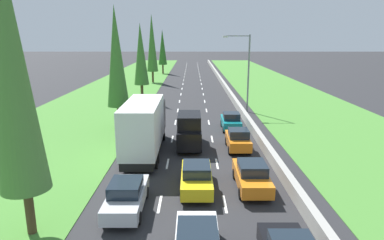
# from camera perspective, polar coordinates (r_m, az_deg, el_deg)

# --- Properties ---
(ground_plane) EXTENTS (300.00, 300.00, 0.00)m
(ground_plane) POSITION_cam_1_polar(r_m,az_deg,el_deg) (62.36, -0.05, 5.65)
(ground_plane) COLOR #28282B
(ground_plane) RESTS_ON ground
(grass_verge_left) EXTENTS (14.00, 140.00, 0.04)m
(grass_verge_left) POSITION_cam_1_polar(r_m,az_deg,el_deg) (63.62, -11.57, 5.55)
(grass_verge_left) COLOR #478433
(grass_verge_left) RESTS_ON ground
(grass_verge_right) EXTENTS (14.00, 140.00, 0.04)m
(grass_verge_right) POSITION_cam_1_polar(r_m,az_deg,el_deg) (63.99, 12.97, 5.53)
(grass_verge_right) COLOR #478433
(grass_verge_right) RESTS_ON ground
(median_barrier) EXTENTS (0.44, 120.00, 0.85)m
(median_barrier) POSITION_cam_1_polar(r_m,az_deg,el_deg) (62.56, 5.21, 6.01)
(median_barrier) COLOR #9E9B93
(median_barrier) RESTS_ON ground
(lane_markings) EXTENTS (3.64, 116.00, 0.01)m
(lane_markings) POSITION_cam_1_polar(r_m,az_deg,el_deg) (62.36, -0.05, 5.66)
(lane_markings) COLOR white
(lane_markings) RESTS_ON ground
(orange_sedan_right_lane) EXTENTS (1.82, 4.50, 1.64)m
(orange_sedan_right_lane) POSITION_cam_1_polar(r_m,az_deg,el_deg) (20.64, 9.85, -9.08)
(orange_sedan_right_lane) COLOR orange
(orange_sedan_right_lane) RESTS_ON ground
(yellow_sedan_centre_lane) EXTENTS (1.82, 4.50, 1.64)m
(yellow_sedan_centre_lane) POSITION_cam_1_polar(r_m,az_deg,el_deg) (20.14, 0.69, -9.47)
(yellow_sedan_centre_lane) COLOR yellow
(yellow_sedan_centre_lane) RESTS_ON ground
(black_van_centre_lane) EXTENTS (1.96, 4.90, 2.82)m
(black_van_centre_lane) POSITION_cam_1_polar(r_m,az_deg,el_deg) (27.52, -0.52, -1.76)
(black_van_centre_lane) COLOR black
(black_van_centre_lane) RESTS_ON ground
(silver_sedan_left_lane) EXTENTS (1.82, 4.50, 1.64)m
(silver_sedan_left_lane) POSITION_cam_1_polar(r_m,az_deg,el_deg) (18.24, -10.92, -12.31)
(silver_sedan_left_lane) COLOR silver
(silver_sedan_left_lane) RESTS_ON ground
(orange_hatchback_right_lane) EXTENTS (1.74, 3.90, 1.72)m
(orange_hatchback_right_lane) POSITION_cam_1_polar(r_m,az_deg,el_deg) (27.32, 7.62, -3.23)
(orange_hatchback_right_lane) COLOR orange
(orange_hatchback_right_lane) RESTS_ON ground
(white_box_truck_left_lane) EXTENTS (2.46, 9.40, 4.18)m
(white_box_truck_left_lane) POSITION_cam_1_polar(r_m,az_deg,el_deg) (26.02, -7.96, -1.02)
(white_box_truck_left_lane) COLOR black
(white_box_truck_left_lane) RESTS_ON ground
(teal_hatchback_right_lane) EXTENTS (1.74, 3.90, 1.72)m
(teal_hatchback_right_lane) POSITION_cam_1_polar(r_m,az_deg,el_deg) (33.08, 6.45, -0.20)
(teal_hatchback_right_lane) COLOR teal
(teal_hatchback_right_lane) RESTS_ON ground
(poplar_tree_nearest) EXTENTS (2.12, 2.12, 12.98)m
(poplar_tree_nearest) POSITION_cam_1_polar(r_m,az_deg,el_deg) (15.80, -27.88, 7.80)
(poplar_tree_nearest) COLOR #4C3823
(poplar_tree_nearest) RESTS_ON ground
(poplar_tree_second) EXTENTS (2.09, 2.09, 11.66)m
(poplar_tree_second) POSITION_cam_1_polar(r_m,az_deg,el_deg) (33.41, -12.59, 10.19)
(poplar_tree_second) COLOR #4C3823
(poplar_tree_second) RESTS_ON ground
(poplar_tree_third) EXTENTS (2.07, 2.07, 10.67)m
(poplar_tree_third) POSITION_cam_1_polar(r_m,az_deg,el_deg) (48.61, -8.61, 10.78)
(poplar_tree_third) COLOR #4C3823
(poplar_tree_third) RESTS_ON ground
(poplar_tree_fourth) EXTENTS (2.13, 2.13, 13.03)m
(poplar_tree_fourth) POSITION_cam_1_polar(r_m,az_deg,el_deg) (67.35, -6.76, 12.61)
(poplar_tree_fourth) COLOR #4C3823
(poplar_tree_fourth) RESTS_ON ground
(poplar_tree_fifth) EXTENTS (2.06, 2.06, 10.49)m
(poplar_tree_fifth) POSITION_cam_1_polar(r_m,az_deg,el_deg) (84.04, -5.01, 11.99)
(poplar_tree_fifth) COLOR #4C3823
(poplar_tree_fifth) RESTS_ON ground
(street_light_mast) EXTENTS (3.20, 0.28, 9.00)m
(street_light_mast) POSITION_cam_1_polar(r_m,az_deg,el_deg) (40.70, 8.88, 8.60)
(street_light_mast) COLOR gray
(street_light_mast) RESTS_ON ground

